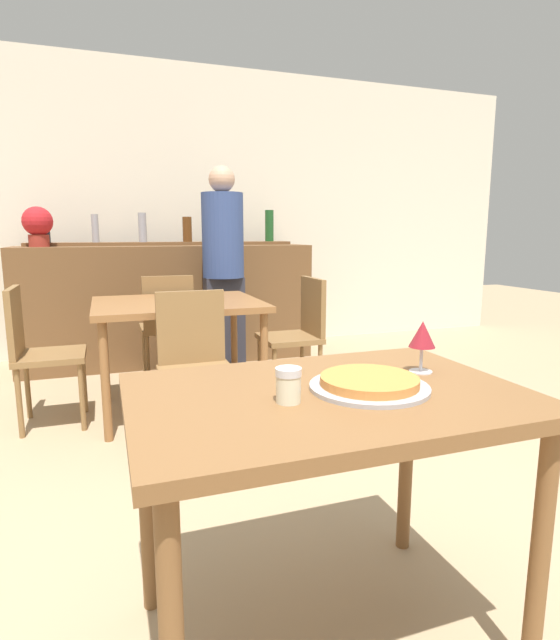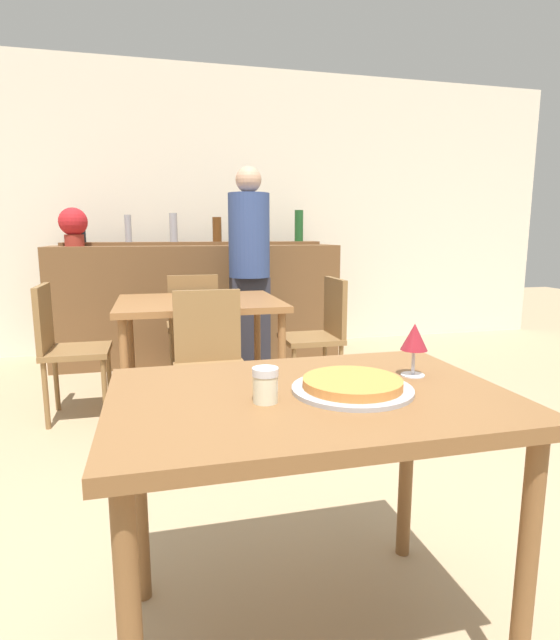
{
  "view_description": "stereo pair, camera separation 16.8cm",
  "coord_description": "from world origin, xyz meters",
  "px_view_note": "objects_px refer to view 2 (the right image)",
  "views": [
    {
      "loc": [
        -0.55,
        -1.18,
        1.19
      ],
      "look_at": [
        0.06,
        0.55,
        0.87
      ],
      "focal_mm": 28.0,
      "sensor_mm": 36.0,
      "label": 1
    },
    {
      "loc": [
        -0.39,
        -1.23,
        1.19
      ],
      "look_at": [
        0.06,
        0.55,
        0.87
      ],
      "focal_mm": 28.0,
      "sensor_mm": 36.0,
      "label": 2
    }
  ],
  "objects_px": {
    "chair_far_side_front": "(210,357)",
    "chair_far_side_left": "(63,342)",
    "pizza_tray": "(352,386)",
    "potted_plant": "(73,225)",
    "chair_far_side_right": "(321,329)",
    "person_standing": "(249,264)",
    "cheese_shaker": "(265,385)",
    "chair_far_side_back": "(193,320)",
    "wine_glass": "(414,338)"
  },
  "relations": [
    {
      "from": "chair_far_side_left",
      "to": "chair_far_side_right",
      "type": "distance_m",
      "value": 1.72
    },
    {
      "from": "chair_far_side_front",
      "to": "pizza_tray",
      "type": "relative_size",
      "value": 2.65
    },
    {
      "from": "chair_far_side_front",
      "to": "pizza_tray",
      "type": "distance_m",
      "value": 1.55
    },
    {
      "from": "chair_far_side_left",
      "to": "chair_far_side_right",
      "type": "bearing_deg",
      "value": -90.0
    },
    {
      "from": "pizza_tray",
      "to": "potted_plant",
      "type": "distance_m",
      "value": 3.66
    },
    {
      "from": "chair_far_side_back",
      "to": "person_standing",
      "type": "xyz_separation_m",
      "value": [
        0.49,
        0.16,
        0.43
      ]
    },
    {
      "from": "chair_far_side_front",
      "to": "person_standing",
      "type": "bearing_deg",
      "value": 70.65
    },
    {
      "from": "pizza_tray",
      "to": "chair_far_side_left",
      "type": "bearing_deg",
      "value": 117.02
    },
    {
      "from": "chair_far_side_left",
      "to": "potted_plant",
      "type": "height_order",
      "value": "potted_plant"
    },
    {
      "from": "wine_glass",
      "to": "chair_far_side_back",
      "type": "bearing_deg",
      "value": 99.81
    },
    {
      "from": "pizza_tray",
      "to": "potted_plant",
      "type": "relative_size",
      "value": 1.0
    },
    {
      "from": "wine_glass",
      "to": "potted_plant",
      "type": "bearing_deg",
      "value": 112.68
    },
    {
      "from": "person_standing",
      "to": "chair_far_side_left",
      "type": "bearing_deg",
      "value": -150.02
    },
    {
      "from": "chair_far_side_left",
      "to": "potted_plant",
      "type": "relative_size",
      "value": 2.65
    },
    {
      "from": "chair_far_side_front",
      "to": "pizza_tray",
      "type": "bearing_deg",
      "value": -81.57
    },
    {
      "from": "cheese_shaker",
      "to": "potted_plant",
      "type": "xyz_separation_m",
      "value": [
        -0.92,
        3.46,
        0.44
      ]
    },
    {
      "from": "chair_far_side_right",
      "to": "potted_plant",
      "type": "height_order",
      "value": "potted_plant"
    },
    {
      "from": "chair_far_side_left",
      "to": "chair_far_side_right",
      "type": "relative_size",
      "value": 1.0
    },
    {
      "from": "chair_far_side_front",
      "to": "person_standing",
      "type": "xyz_separation_m",
      "value": [
        0.49,
        1.4,
        0.43
      ]
    },
    {
      "from": "chair_far_side_right",
      "to": "potted_plant",
      "type": "xyz_separation_m",
      "value": [
        -1.8,
        1.31,
        0.75
      ]
    },
    {
      "from": "cheese_shaker",
      "to": "wine_glass",
      "type": "xyz_separation_m",
      "value": [
        0.48,
        0.12,
        0.07
      ]
    },
    {
      "from": "chair_far_side_left",
      "to": "pizza_tray",
      "type": "bearing_deg",
      "value": -152.98
    },
    {
      "from": "chair_far_side_back",
      "to": "cheese_shaker",
      "type": "bearing_deg",
      "value": 89.56
    },
    {
      "from": "chair_far_side_right",
      "to": "pizza_tray",
      "type": "xyz_separation_m",
      "value": [
        -0.64,
        -2.13,
        0.28
      ]
    },
    {
      "from": "chair_far_side_front",
      "to": "cheese_shaker",
      "type": "bearing_deg",
      "value": -90.8
    },
    {
      "from": "chair_far_side_back",
      "to": "potted_plant",
      "type": "relative_size",
      "value": 2.65
    },
    {
      "from": "person_standing",
      "to": "potted_plant",
      "type": "xyz_separation_m",
      "value": [
        -1.43,
        0.53,
        0.32
      ]
    },
    {
      "from": "cheese_shaker",
      "to": "wine_glass",
      "type": "height_order",
      "value": "wine_glass"
    },
    {
      "from": "chair_far_side_front",
      "to": "pizza_tray",
      "type": "xyz_separation_m",
      "value": [
        0.22,
        -1.51,
        0.28
      ]
    },
    {
      "from": "pizza_tray",
      "to": "cheese_shaker",
      "type": "relative_size",
      "value": 3.66
    },
    {
      "from": "chair_far_side_right",
      "to": "wine_glass",
      "type": "relative_size",
      "value": 5.47
    },
    {
      "from": "chair_far_side_front",
      "to": "chair_far_side_left",
      "type": "xyz_separation_m",
      "value": [
        -0.86,
        0.62,
        0.0
      ]
    },
    {
      "from": "pizza_tray",
      "to": "potted_plant",
      "type": "height_order",
      "value": "potted_plant"
    },
    {
      "from": "cheese_shaker",
      "to": "person_standing",
      "type": "relative_size",
      "value": 0.05
    },
    {
      "from": "chair_far_side_front",
      "to": "chair_far_side_left",
      "type": "relative_size",
      "value": 1.0
    },
    {
      "from": "chair_far_side_front",
      "to": "chair_far_side_back",
      "type": "relative_size",
      "value": 1.0
    },
    {
      "from": "person_standing",
      "to": "potted_plant",
      "type": "distance_m",
      "value": 1.56
    },
    {
      "from": "person_standing",
      "to": "chair_far_side_front",
      "type": "bearing_deg",
      "value": -109.35
    },
    {
      "from": "chair_far_side_back",
      "to": "chair_far_side_right",
      "type": "bearing_deg",
      "value": 144.4
    },
    {
      "from": "chair_far_side_right",
      "to": "pizza_tray",
      "type": "height_order",
      "value": "chair_far_side_right"
    },
    {
      "from": "chair_far_side_back",
      "to": "chair_far_side_right",
      "type": "xyz_separation_m",
      "value": [
        0.86,
        -0.62,
        0.0
      ]
    },
    {
      "from": "chair_far_side_right",
      "to": "person_standing",
      "type": "bearing_deg",
      "value": -154.56
    },
    {
      "from": "chair_far_side_back",
      "to": "pizza_tray",
      "type": "xyz_separation_m",
      "value": [
        0.22,
        -2.74,
        0.28
      ]
    },
    {
      "from": "cheese_shaker",
      "to": "wine_glass",
      "type": "bearing_deg",
      "value": 14.48
    },
    {
      "from": "chair_far_side_front",
      "to": "chair_far_side_right",
      "type": "relative_size",
      "value": 1.0
    },
    {
      "from": "chair_far_side_front",
      "to": "potted_plant",
      "type": "xyz_separation_m",
      "value": [
        -0.94,
        1.93,
        0.75
      ]
    },
    {
      "from": "pizza_tray",
      "to": "cheese_shaker",
      "type": "xyz_separation_m",
      "value": [
        -0.25,
        -0.03,
        0.03
      ]
    },
    {
      "from": "chair_far_side_right",
      "to": "pizza_tray",
      "type": "bearing_deg",
      "value": -16.68
    },
    {
      "from": "chair_far_side_back",
      "to": "wine_glass",
      "type": "relative_size",
      "value": 5.47
    },
    {
      "from": "person_standing",
      "to": "wine_glass",
      "type": "bearing_deg",
      "value": -90.67
    }
  ]
}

